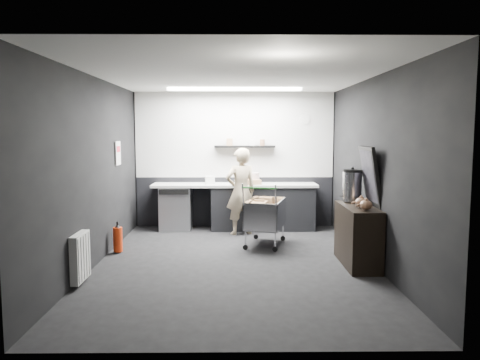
{
  "coord_description": "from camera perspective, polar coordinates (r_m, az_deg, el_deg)",
  "views": [
    {
      "loc": [
        -0.0,
        -6.65,
        1.92
      ],
      "look_at": [
        0.08,
        0.4,
        1.18
      ],
      "focal_mm": 35.0,
      "sensor_mm": 36.0,
      "label": 1
    }
  ],
  "objects": [
    {
      "name": "floor",
      "position": [
        6.92,
        -0.64,
        -10.15
      ],
      "size": [
        5.5,
        5.5,
        0.0
      ],
      "primitive_type": "plane",
      "color": "black",
      "rests_on": "ground"
    },
    {
      "name": "ceiling",
      "position": [
        6.69,
        -0.67,
        12.66
      ],
      "size": [
        5.5,
        5.5,
        0.0
      ],
      "primitive_type": "plane",
      "rotation": [
        3.14,
        0.0,
        0.0
      ],
      "color": "silver",
      "rests_on": "wall_back"
    },
    {
      "name": "wall_back",
      "position": [
        9.41,
        -0.66,
        2.48
      ],
      "size": [
        5.5,
        0.0,
        5.5
      ],
      "primitive_type": "plane",
      "rotation": [
        1.57,
        0.0,
        0.0
      ],
      "color": "black",
      "rests_on": "floor"
    },
    {
      "name": "wall_front",
      "position": [
        3.94,
        -0.64,
        -2.34
      ],
      "size": [
        5.5,
        0.0,
        5.5
      ],
      "primitive_type": "plane",
      "rotation": [
        -1.57,
        0.0,
        0.0
      ],
      "color": "black",
      "rests_on": "floor"
    },
    {
      "name": "wall_left",
      "position": [
        6.96,
        -17.35,
        1.0
      ],
      "size": [
        0.0,
        5.5,
        5.5
      ],
      "primitive_type": "plane",
      "rotation": [
        1.57,
        0.0,
        1.57
      ],
      "color": "black",
      "rests_on": "floor"
    },
    {
      "name": "wall_right",
      "position": [
        6.96,
        16.03,
        1.04
      ],
      "size": [
        0.0,
        5.5,
        5.5
      ],
      "primitive_type": "plane",
      "rotation": [
        1.57,
        0.0,
        -1.57
      ],
      "color": "black",
      "rests_on": "floor"
    },
    {
      "name": "kitchen_wall_panel",
      "position": [
        9.38,
        -0.67,
        5.53
      ],
      "size": [
        3.95,
        0.02,
        1.7
      ],
      "primitive_type": "cube",
      "color": "#BCBBB7",
      "rests_on": "wall_back"
    },
    {
      "name": "dado_panel",
      "position": [
        9.48,
        -0.66,
        -2.66
      ],
      "size": [
        3.95,
        0.02,
        1.0
      ],
      "primitive_type": "cube",
      "color": "black",
      "rests_on": "wall_back"
    },
    {
      "name": "floating_shelf",
      "position": [
        9.27,
        0.57,
        4.1
      ],
      "size": [
        1.2,
        0.22,
        0.04
      ],
      "primitive_type": "cube",
      "color": "black",
      "rests_on": "wall_back"
    },
    {
      "name": "wall_clock",
      "position": [
        9.47,
        7.9,
        7.29
      ],
      "size": [
        0.2,
        0.03,
        0.2
      ],
      "primitive_type": "cylinder",
      "rotation": [
        1.57,
        0.0,
        0.0
      ],
      "color": "silver",
      "rests_on": "wall_back"
    },
    {
      "name": "poster",
      "position": [
        8.2,
        -14.66,
        3.18
      ],
      "size": [
        0.02,
        0.3,
        0.4
      ],
      "primitive_type": "cube",
      "color": "silver",
      "rests_on": "wall_left"
    },
    {
      "name": "poster_red_band",
      "position": [
        8.19,
        -14.64,
        3.67
      ],
      "size": [
        0.02,
        0.22,
        0.1
      ],
      "primitive_type": "cube",
      "color": "red",
      "rests_on": "poster"
    },
    {
      "name": "radiator",
      "position": [
        6.26,
        -18.91,
        -8.88
      ],
      "size": [
        0.1,
        0.5,
        0.6
      ],
      "primitive_type": "cube",
      "color": "silver",
      "rests_on": "wall_left"
    },
    {
      "name": "ceiling_strip",
      "position": [
        8.53,
        -0.67,
        11.0
      ],
      "size": [
        2.4,
        0.2,
        0.04
      ],
      "primitive_type": "cube",
      "color": "white",
      "rests_on": "ceiling"
    },
    {
      "name": "prep_counter",
      "position": [
        9.18,
        0.19,
        -3.21
      ],
      "size": [
        3.2,
        0.61,
        0.9
      ],
      "color": "black",
      "rests_on": "floor"
    },
    {
      "name": "person",
      "position": [
        8.69,
        0.1,
        -1.4
      ],
      "size": [
        0.68,
        0.56,
        1.62
      ],
      "primitive_type": "imported",
      "rotation": [
        0.0,
        0.0,
        3.47
      ],
      "color": "beige",
      "rests_on": "floor"
    },
    {
      "name": "shopping_cart",
      "position": [
        7.91,
        3.05,
        -4.4
      ],
      "size": [
        0.79,
        1.09,
        1.05
      ],
      "color": "silver",
      "rests_on": "floor"
    },
    {
      "name": "sideboard",
      "position": [
        6.97,
        14.2,
        -5.59
      ],
      "size": [
        0.49,
        1.14,
        1.71
      ],
      "color": "black",
      "rests_on": "floor"
    },
    {
      "name": "fire_extinguisher",
      "position": [
        7.69,
        -14.67,
        -6.92
      ],
      "size": [
        0.14,
        0.14,
        0.48
      ],
      "color": "red",
      "rests_on": "floor"
    },
    {
      "name": "cardboard_box",
      "position": [
        9.07,
        0.98,
        -0.21
      ],
      "size": [
        0.51,
        0.43,
        0.09
      ],
      "primitive_type": "cube",
      "rotation": [
        0.0,
        0.0,
        0.2
      ],
      "color": "#926F4E",
      "rests_on": "prep_counter"
    },
    {
      "name": "pink_tub",
      "position": [
        9.12,
        1.71,
        0.21
      ],
      "size": [
        0.22,
        0.22,
        0.22
      ],
      "primitive_type": "cylinder",
      "color": "beige",
      "rests_on": "prep_counter"
    },
    {
      "name": "white_container",
      "position": [
        9.08,
        -3.68,
        -0.01
      ],
      "size": [
        0.19,
        0.16,
        0.16
      ],
      "primitive_type": "cube",
      "rotation": [
        0.0,
        0.0,
        0.15
      ],
      "color": "silver",
      "rests_on": "prep_counter"
    }
  ]
}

